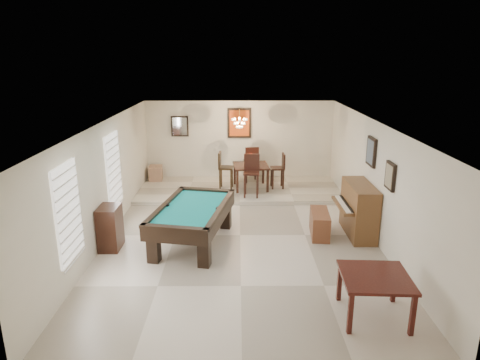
{
  "coord_description": "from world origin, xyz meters",
  "views": [
    {
      "loc": [
        -0.05,
        -9.09,
        4.01
      ],
      "look_at": [
        0.0,
        0.6,
        1.15
      ],
      "focal_mm": 32.0,
      "sensor_mm": 36.0,
      "label": 1
    }
  ],
  "objects_px": {
    "upright_piano": "(353,210)",
    "piano_bench": "(320,224)",
    "pool_table": "(193,225)",
    "dining_table": "(251,175)",
    "dining_chair_south": "(251,176)",
    "flower_vase": "(251,157)",
    "dining_chair_north": "(251,164)",
    "apothecary_chest": "(110,228)",
    "square_table": "(374,296)",
    "chandelier": "(239,119)",
    "dining_chair_west": "(226,171)",
    "dining_chair_east": "(277,171)",
    "corner_bench": "(156,173)"
  },
  "relations": [
    {
      "from": "square_table",
      "to": "chandelier",
      "type": "height_order",
      "value": "chandelier"
    },
    {
      "from": "corner_bench",
      "to": "chandelier",
      "type": "bearing_deg",
      "value": -19.06
    },
    {
      "from": "piano_bench",
      "to": "apothecary_chest",
      "type": "distance_m",
      "value": 4.65
    },
    {
      "from": "dining_chair_north",
      "to": "upright_piano",
      "type": "bearing_deg",
      "value": 112.03
    },
    {
      "from": "pool_table",
      "to": "piano_bench",
      "type": "bearing_deg",
      "value": 19.26
    },
    {
      "from": "upright_piano",
      "to": "dining_chair_north",
      "type": "height_order",
      "value": "dining_chair_north"
    },
    {
      "from": "flower_vase",
      "to": "dining_chair_east",
      "type": "xyz_separation_m",
      "value": [
        0.8,
        0.03,
        -0.43
      ]
    },
    {
      "from": "piano_bench",
      "to": "dining_table",
      "type": "relative_size",
      "value": 0.98
    },
    {
      "from": "upright_piano",
      "to": "dining_table",
      "type": "distance_m",
      "value": 3.89
    },
    {
      "from": "flower_vase",
      "to": "corner_bench",
      "type": "xyz_separation_m",
      "value": [
        -3.03,
        0.89,
        -0.73
      ]
    },
    {
      "from": "pool_table",
      "to": "dining_chair_east",
      "type": "height_order",
      "value": "dining_chair_east"
    },
    {
      "from": "pool_table",
      "to": "apothecary_chest",
      "type": "xyz_separation_m",
      "value": [
        -1.73,
        -0.24,
        0.05
      ]
    },
    {
      "from": "dining_chair_east",
      "to": "pool_table",
      "type": "bearing_deg",
      "value": -33.73
    },
    {
      "from": "flower_vase",
      "to": "corner_bench",
      "type": "relative_size",
      "value": 0.47
    },
    {
      "from": "corner_bench",
      "to": "apothecary_chest",
      "type": "bearing_deg",
      "value": -90.99
    },
    {
      "from": "dining_table",
      "to": "dining_chair_east",
      "type": "height_order",
      "value": "dining_chair_east"
    },
    {
      "from": "pool_table",
      "to": "dining_chair_east",
      "type": "distance_m",
      "value": 4.28
    },
    {
      "from": "dining_chair_east",
      "to": "dining_chair_north",
      "type": "bearing_deg",
      "value": -134.39
    },
    {
      "from": "flower_vase",
      "to": "dining_chair_north",
      "type": "relative_size",
      "value": 0.21
    },
    {
      "from": "upright_piano",
      "to": "corner_bench",
      "type": "bearing_deg",
      "value": 142.3
    },
    {
      "from": "square_table",
      "to": "corner_bench",
      "type": "bearing_deg",
      "value": 123.13
    },
    {
      "from": "apothecary_chest",
      "to": "corner_bench",
      "type": "bearing_deg",
      "value": 89.01
    },
    {
      "from": "dining_chair_west",
      "to": "square_table",
      "type": "bearing_deg",
      "value": -153.85
    },
    {
      "from": "dining_table",
      "to": "dining_chair_east",
      "type": "relative_size",
      "value": 0.97
    },
    {
      "from": "apothecary_chest",
      "to": "dining_chair_west",
      "type": "bearing_deg",
      "value": 58.35
    },
    {
      "from": "dining_chair_west",
      "to": "dining_chair_east",
      "type": "relative_size",
      "value": 1.06
    },
    {
      "from": "upright_piano",
      "to": "chandelier",
      "type": "xyz_separation_m",
      "value": [
        -2.58,
        3.14,
        1.6
      ]
    },
    {
      "from": "pool_table",
      "to": "dining_chair_west",
      "type": "distance_m",
      "value": 3.67
    },
    {
      "from": "chandelier",
      "to": "apothecary_chest",
      "type": "bearing_deg",
      "value": -125.7
    },
    {
      "from": "flower_vase",
      "to": "dining_chair_east",
      "type": "height_order",
      "value": "flower_vase"
    },
    {
      "from": "dining_chair_west",
      "to": "corner_bench",
      "type": "xyz_separation_m",
      "value": [
        -2.29,
        0.94,
        -0.33
      ]
    },
    {
      "from": "pool_table",
      "to": "dining_chair_south",
      "type": "height_order",
      "value": "dining_chair_south"
    },
    {
      "from": "square_table",
      "to": "dining_table",
      "type": "distance_m",
      "value": 6.65
    },
    {
      "from": "square_table",
      "to": "piano_bench",
      "type": "relative_size",
      "value": 1.04
    },
    {
      "from": "dining_chair_south",
      "to": "corner_bench",
      "type": "height_order",
      "value": "dining_chair_south"
    },
    {
      "from": "dining_chair_west",
      "to": "dining_chair_east",
      "type": "bearing_deg",
      "value": -82.26
    },
    {
      "from": "upright_piano",
      "to": "piano_bench",
      "type": "relative_size",
      "value": 1.43
    },
    {
      "from": "dining_table",
      "to": "flower_vase",
      "type": "distance_m",
      "value": 0.54
    },
    {
      "from": "pool_table",
      "to": "dining_table",
      "type": "height_order",
      "value": "dining_table"
    },
    {
      "from": "piano_bench",
      "to": "chandelier",
      "type": "height_order",
      "value": "chandelier"
    },
    {
      "from": "piano_bench",
      "to": "dining_chair_north",
      "type": "xyz_separation_m",
      "value": [
        -1.46,
        3.94,
        0.41
      ]
    },
    {
      "from": "chandelier",
      "to": "dining_chair_north",
      "type": "bearing_deg",
      "value": 63.91
    },
    {
      "from": "dining_chair_south",
      "to": "chandelier",
      "type": "height_order",
      "value": "chandelier"
    },
    {
      "from": "dining_chair_north",
      "to": "apothecary_chest",
      "type": "bearing_deg",
      "value": 48.09
    },
    {
      "from": "dining_chair_west",
      "to": "flower_vase",
      "type": "bearing_deg",
      "value": -81.66
    },
    {
      "from": "dining_chair_west",
      "to": "piano_bench",
      "type": "bearing_deg",
      "value": -140.21
    },
    {
      "from": "upright_piano",
      "to": "apothecary_chest",
      "type": "distance_m",
      "value": 5.4
    },
    {
      "from": "apothecary_chest",
      "to": "dining_chair_east",
      "type": "xyz_separation_m",
      "value": [
        3.91,
        3.92,
        0.18
      ]
    },
    {
      "from": "flower_vase",
      "to": "dining_chair_south",
      "type": "distance_m",
      "value": 0.86
    },
    {
      "from": "upright_piano",
      "to": "dining_chair_south",
      "type": "distance_m",
      "value": 3.29
    }
  ]
}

